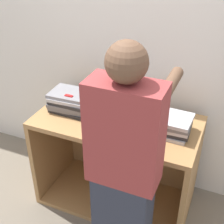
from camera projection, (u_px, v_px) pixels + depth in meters
name	position (u px, v px, depth m)	size (l,w,h in m)	color
wall_back	(138.00, 48.00, 2.38)	(8.00, 0.05, 2.40)	silver
cart	(120.00, 156.00, 2.53)	(1.20, 0.62, 0.79)	#A87A47
laptop_open	(120.00, 111.00, 2.28)	(0.33, 0.32, 0.22)	gray
laptop_stack_left	(73.00, 102.00, 2.34)	(0.35, 0.24, 0.15)	#232326
laptop_stack_right	(166.00, 124.00, 2.11)	(0.34, 0.24, 0.12)	#B7B7BC
person	(124.00, 174.00, 1.78)	(0.40, 0.52, 1.58)	#2D3342
inventory_tag	(69.00, 96.00, 2.26)	(0.06, 0.02, 0.01)	red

